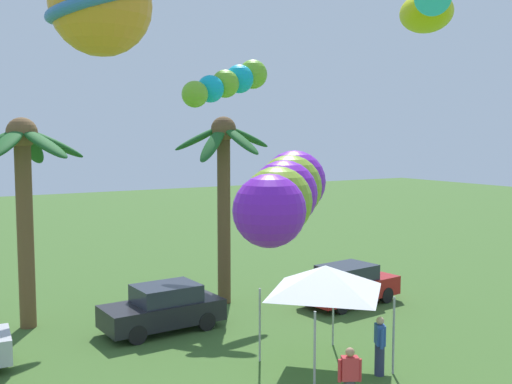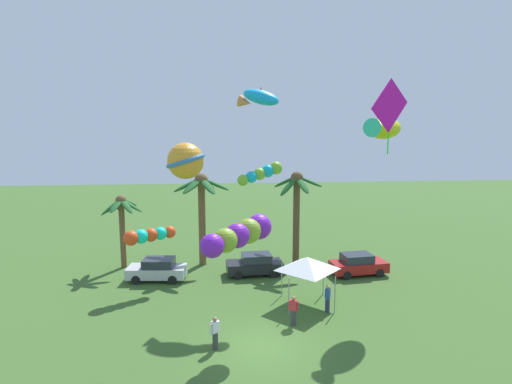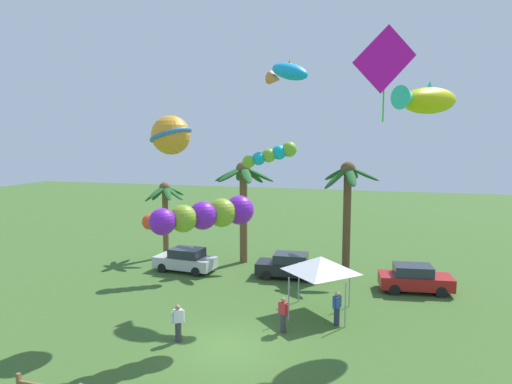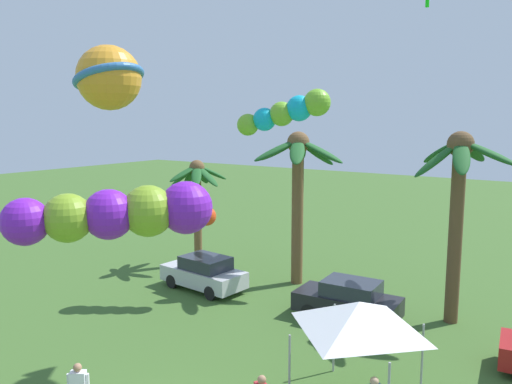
# 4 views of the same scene
# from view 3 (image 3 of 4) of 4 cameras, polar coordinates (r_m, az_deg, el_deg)

# --- Properties ---
(ground_plane) EXTENTS (120.00, 120.00, 0.00)m
(ground_plane) POSITION_cam_3_polar(r_m,az_deg,el_deg) (19.55, -3.62, -18.93)
(ground_plane) COLOR #3D6028
(palm_tree_0) EXTENTS (3.06, 3.25, 5.44)m
(palm_tree_0) POSITION_cam_3_polar(r_m,az_deg,el_deg) (32.81, -11.45, -1.16)
(palm_tree_0) COLOR brown
(palm_tree_0) RESTS_ON ground
(palm_tree_1) EXTENTS (4.24, 4.02, 6.96)m
(palm_tree_1) POSITION_cam_3_polar(r_m,az_deg,el_deg) (30.66, -1.62, 0.52)
(palm_tree_1) COLOR brown
(palm_tree_1) RESTS_ON ground
(palm_tree_2) EXTENTS (3.67, 3.78, 7.08)m
(palm_tree_2) POSITION_cam_3_polar(r_m,az_deg,el_deg) (28.68, 11.49, -0.16)
(palm_tree_2) COLOR brown
(palm_tree_2) RESTS_ON ground
(parked_car_0) EXTENTS (4.07, 2.14, 1.51)m
(parked_car_0) POSITION_cam_3_polar(r_m,az_deg,el_deg) (27.02, 19.43, -10.27)
(parked_car_0) COLOR #A51919
(parked_car_0) RESTS_ON ground
(parked_car_1) EXTENTS (3.99, 1.91, 1.51)m
(parked_car_1) POSITION_cam_3_polar(r_m,az_deg,el_deg) (28.05, 4.21, -9.27)
(parked_car_1) COLOR black
(parked_car_1) RESTS_ON ground
(parked_car_2) EXTENTS (4.04, 2.05, 1.51)m
(parked_car_2) POSITION_cam_3_polar(r_m,az_deg,el_deg) (29.64, -8.90, -8.46)
(parked_car_2) COLOR #BCBCC1
(parked_car_2) RESTS_ON ground
(spectator_0) EXTENTS (0.46, 0.41, 1.59)m
(spectator_0) POSITION_cam_3_polar(r_m,az_deg,el_deg) (19.90, -9.82, -15.98)
(spectator_0) COLOR #38383D
(spectator_0) RESTS_ON ground
(spectator_1) EXTENTS (0.50, 0.38, 1.59)m
(spectator_1) POSITION_cam_3_polar(r_m,az_deg,el_deg) (20.49, 3.46, -15.21)
(spectator_1) COLOR #38383D
(spectator_1) RESTS_ON ground
(spectator_2) EXTENTS (0.39, 0.49, 1.59)m
(spectator_2) POSITION_cam_3_polar(r_m,az_deg,el_deg) (21.49, 10.19, -14.24)
(spectator_2) COLOR #2D3351
(spectator_2) RESTS_ON ground
(festival_tent) EXTENTS (2.86, 2.86, 2.85)m
(festival_tent) POSITION_cam_3_polar(r_m,az_deg,el_deg) (22.20, 8.20, -9.02)
(festival_tent) COLOR #9E9EA3
(festival_tent) RESTS_ON ground
(kite_fish_0) EXTENTS (3.46, 3.68, 1.56)m
(kite_fish_0) POSITION_cam_3_polar(r_m,az_deg,el_deg) (22.27, 20.73, 10.86)
(kite_fish_0) COLOR #C6CB0E
(kite_tube_1) EXTENTS (3.03, 2.28, 0.93)m
(kite_tube_1) POSITION_cam_3_polar(r_m,az_deg,el_deg) (27.55, -10.93, -3.61)
(kite_tube_1) COLOR #EF4418
(kite_diamond_2) EXTENTS (2.17, 1.22, 3.42)m
(kite_diamond_2) POSITION_cam_3_polar(r_m,az_deg,el_deg) (17.05, 15.97, 15.74)
(kite_diamond_2) COLOR #C40F9C
(kite_tube_3) EXTENTS (3.41, 3.83, 1.30)m
(kite_tube_3) POSITION_cam_3_polar(r_m,az_deg,el_deg) (18.56, -6.11, -2.88)
(kite_tube_3) COLOR purple
(kite_ball_4) EXTENTS (2.07, 2.10, 1.80)m
(kite_ball_4) POSITION_cam_3_polar(r_m,az_deg,el_deg) (21.18, -10.71, 7.09)
(kite_ball_4) COLOR orange
(kite_tube_5) EXTENTS (2.64, 1.28, 1.31)m
(kite_tube_5) POSITION_cam_3_polar(r_m,az_deg,el_deg) (22.48, 1.98, 4.73)
(kite_tube_5) COLOR #70B829
(kite_fish_6) EXTENTS (2.98, 2.29, 1.50)m
(kite_fish_6) POSITION_cam_3_polar(r_m,az_deg,el_deg) (25.77, 4.01, 14.86)
(kite_fish_6) COLOR #13A4EA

